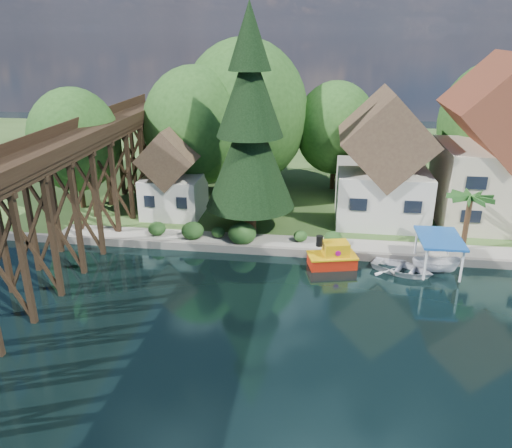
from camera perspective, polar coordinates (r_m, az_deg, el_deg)
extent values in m
plane|color=black|center=(30.78, 3.12, -9.93)|extent=(140.00, 140.00, 0.00)
cube|color=#2D4B1E|center=(62.28, 5.86, 6.67)|extent=(140.00, 52.00, 0.50)
cube|color=slate|center=(37.70, 10.27, -3.53)|extent=(60.00, 0.40, 0.62)
cube|color=gray|center=(38.95, 13.18, -2.57)|extent=(50.00, 2.60, 0.06)
cube|color=black|center=(33.98, -24.71, -1.32)|extent=(4.00, 0.36, 8.00)
cube|color=black|center=(36.50, -22.15, 0.59)|extent=(4.00, 0.36, 8.00)
cube|color=black|center=(39.13, -19.92, 2.25)|extent=(4.00, 0.36, 8.00)
cube|color=black|center=(41.83, -17.97, 3.69)|extent=(4.00, 0.36, 8.00)
cube|color=black|center=(44.60, -16.26, 4.95)|extent=(4.00, 0.36, 8.00)
cube|color=black|center=(47.43, -14.74, 6.06)|extent=(4.00, 0.36, 8.00)
cube|color=black|center=(50.30, -13.39, 7.04)|extent=(4.00, 0.36, 8.00)
cube|color=black|center=(53.21, -12.19, 7.91)|extent=(4.00, 0.36, 8.00)
cube|color=black|center=(56.14, -11.10, 8.69)|extent=(4.00, 0.36, 8.00)
cube|color=black|center=(38.60, -23.27, 7.81)|extent=(0.35, 44.00, 0.35)
cube|color=black|center=(36.94, -18.55, 7.89)|extent=(0.35, 44.00, 0.35)
cube|color=black|center=(37.68, -21.02, 8.30)|extent=(4.00, 44.00, 0.30)
cube|color=black|center=(38.57, -23.78, 9.03)|extent=(0.12, 44.00, 0.80)
cube|color=black|center=(36.65, -18.35, 9.18)|extent=(0.12, 44.00, 0.80)
cube|color=silver|center=(44.54, 14.03, 3.46)|extent=(7.50, 8.00, 4.50)
cube|color=#4D3729|center=(43.32, 14.62, 9.70)|extent=(7.64, 8.64, 7.64)
cube|color=black|center=(40.45, 11.63, 2.19)|extent=(1.35, 0.08, 1.00)
cube|color=black|center=(40.97, 17.49, 1.87)|extent=(1.35, 0.08, 1.00)
cube|color=beige|center=(46.60, 25.16, 4.12)|extent=(8.50, 8.50, 6.50)
cube|color=brown|center=(45.36, 26.43, 11.74)|extent=(8.65, 9.18, 8.65)
cube|color=black|center=(41.89, 23.70, 3.04)|extent=(1.53, 0.08, 1.00)
cube|color=silver|center=(44.89, -9.32, 3.30)|extent=(5.00, 5.00, 3.50)
cube|color=#4D3729|center=(43.94, -9.59, 7.70)|extent=(5.09, 5.40, 5.09)
cube|color=black|center=(42.99, -12.08, 2.53)|extent=(0.90, 0.08, 1.00)
cube|color=black|center=(42.14, -8.49, 2.39)|extent=(0.90, 0.08, 1.00)
cylinder|color=#382314|center=(48.62, -6.70, 5.46)|extent=(0.50, 0.50, 4.50)
ellipsoid|color=#224C1B|center=(47.54, -6.95, 10.97)|extent=(4.40, 4.40, 5.06)
cylinder|color=#382314|center=(51.53, -1.27, 6.78)|extent=(0.50, 0.50, 4.95)
ellipsoid|color=#224C1B|center=(50.47, -1.32, 12.53)|extent=(5.00, 5.00, 5.75)
cylinder|color=#382314|center=(52.01, 8.81, 6.16)|extent=(0.50, 0.50, 4.05)
ellipsoid|color=#224C1B|center=(51.07, 9.08, 10.79)|extent=(4.00, 4.00, 4.60)
cylinder|color=#382314|center=(54.36, 24.88, 5.31)|extent=(0.50, 0.50, 4.50)
ellipsoid|color=#224C1B|center=(53.40, 25.68, 10.20)|extent=(4.60, 4.60, 5.29)
cylinder|color=#382314|center=(48.61, -19.39, 4.10)|extent=(0.50, 0.50, 4.05)
ellipsoid|color=#224C1B|center=(47.61, -20.03, 9.01)|extent=(4.00, 4.00, 4.60)
ellipsoid|color=#1E4318|center=(39.64, -7.26, -0.58)|extent=(1.98, 1.98, 1.53)
ellipsoid|color=#1E4318|center=(39.52, -4.34, -0.80)|extent=(1.54, 1.54, 1.19)
ellipsoid|color=#1E4318|center=(38.61, -1.60, -0.88)|extent=(2.20, 2.20, 1.70)
ellipsoid|color=#1E4318|center=(40.70, -11.27, -0.36)|extent=(1.76, 1.76, 1.36)
ellipsoid|color=#1E4318|center=(38.83, 5.12, -1.24)|extent=(1.54, 1.54, 1.19)
ellipsoid|color=#1E4318|center=(38.50, 8.81, -1.48)|extent=(1.76, 1.76, 1.36)
cylinder|color=#382314|center=(40.62, -0.66, 1.43)|extent=(0.97, 0.97, 3.23)
cone|color=black|center=(39.23, -0.69, 8.09)|extent=(7.10, 7.10, 8.60)
cone|color=black|center=(38.40, -0.72, 15.13)|extent=(5.16, 5.16, 6.99)
cone|color=black|center=(38.17, -0.75, 20.75)|extent=(3.23, 3.23, 4.84)
cylinder|color=#382314|center=(39.92, 22.89, -0.13)|extent=(0.40, 0.40, 3.96)
ellipsoid|color=#1D521B|center=(39.24, 23.34, 2.80)|extent=(3.74, 3.74, 0.90)
cube|color=#B01D0B|center=(36.40, 8.67, -4.24)|extent=(3.63, 2.50, 0.88)
cube|color=#DBA20B|center=(36.20, 8.71, -3.56)|extent=(3.76, 2.64, 0.11)
cube|color=#DBA20B|center=(36.07, 9.09, -2.88)|extent=(2.03, 1.71, 1.10)
cylinder|color=black|center=(35.49, 7.27, -1.92)|extent=(0.48, 0.48, 0.77)
cylinder|color=#A10C6A|center=(35.47, 9.37, -3.33)|extent=(0.41, 0.18, 0.40)
cylinder|color=#A10C6A|center=(36.67, 8.83, -2.44)|extent=(0.41, 0.18, 0.40)
cylinder|color=#A10C6A|center=(36.30, 10.44, -2.81)|extent=(0.18, 0.41, 0.40)
imported|color=white|center=(36.49, 16.39, -4.75)|extent=(5.15, 4.55, 0.88)
imported|color=white|center=(37.24, 19.91, -4.30)|extent=(3.37, 1.31, 1.29)
cube|color=#1850A1|center=(36.48, 20.29, -1.54)|extent=(2.91, 4.19, 0.16)
cylinder|color=white|center=(35.63, 22.48, -4.47)|extent=(0.16, 0.16, 2.33)
cylinder|color=white|center=(38.83, 21.19, -2.15)|extent=(0.16, 0.16, 2.33)
cylinder|color=white|center=(35.05, 18.80, -4.37)|extent=(0.16, 0.16, 2.33)
cylinder|color=white|center=(38.30, 17.81, -2.02)|extent=(0.16, 0.16, 2.33)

